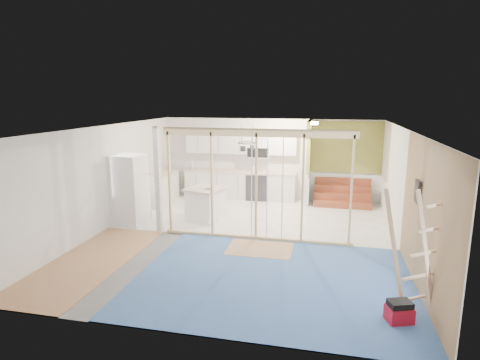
% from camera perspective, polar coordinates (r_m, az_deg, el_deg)
% --- Properties ---
extents(room, '(7.01, 8.01, 2.61)m').
position_cam_1_polar(room, '(9.19, 0.47, -0.70)').
color(room, slate).
rests_on(room, ground).
extents(floor_overlays, '(7.00, 8.00, 0.03)m').
position_cam_1_polar(floor_overlays, '(9.59, 0.97, -8.19)').
color(floor_overlays, silver).
rests_on(floor_overlays, room).
extents(stud_frame, '(4.66, 0.14, 2.60)m').
position_cam_1_polar(stud_frame, '(9.18, -1.01, 1.14)').
color(stud_frame, beige).
rests_on(stud_frame, room).
extents(base_cabinets, '(4.45, 2.24, 0.93)m').
position_cam_1_polar(base_cabinets, '(12.93, -3.39, -0.84)').
color(base_cabinets, silver).
rests_on(base_cabinets, room).
extents(upper_cabinets, '(3.60, 0.41, 0.85)m').
position_cam_1_polar(upper_cabinets, '(12.96, 0.37, 5.27)').
color(upper_cabinets, silver).
rests_on(upper_cabinets, room).
extents(green_partition, '(2.25, 1.51, 2.60)m').
position_cam_1_polar(green_partition, '(12.65, 13.09, 0.80)').
color(green_partition, olive).
rests_on(green_partition, room).
extents(pot_rack, '(0.52, 0.52, 0.72)m').
position_cam_1_polar(pot_rack, '(10.96, 0.98, 5.02)').
color(pot_rack, black).
rests_on(pot_rack, room).
extents(sheathing_panel, '(0.02, 4.00, 2.60)m').
position_cam_1_polar(sheathing_panel, '(7.24, 24.94, -5.25)').
color(sheathing_panel, '#A77E5B').
rests_on(sheathing_panel, room).
extents(electrical_panel, '(0.04, 0.30, 0.40)m').
position_cam_1_polar(electrical_panel, '(7.71, 23.88, -1.47)').
color(electrical_panel, '#323337').
rests_on(electrical_panel, room).
extents(ceiling_light, '(0.32, 0.32, 0.08)m').
position_cam_1_polar(ceiling_light, '(11.81, 10.31, 7.96)').
color(ceiling_light, '#FFEABF').
rests_on(ceiling_light, room).
extents(fridge, '(0.85, 0.83, 1.84)m').
position_cam_1_polar(fridge, '(10.74, -15.46, -1.38)').
color(fridge, white).
rests_on(fridge, room).
extents(island, '(1.13, 1.13, 0.89)m').
position_cam_1_polar(island, '(10.86, -4.93, -3.46)').
color(island, white).
rests_on(island, room).
extents(bowl, '(0.30, 0.30, 0.06)m').
position_cam_1_polar(bowl, '(10.66, -4.48, -1.11)').
color(bowl, beige).
rests_on(bowl, island).
extents(soap_bottle_a, '(0.14, 0.14, 0.31)m').
position_cam_1_polar(soap_bottle_a, '(13.30, -6.85, 2.15)').
color(soap_bottle_a, '#AFB2C3').
rests_on(soap_bottle_a, base_cabinets).
extents(soap_bottle_b, '(0.09, 0.09, 0.19)m').
position_cam_1_polar(soap_bottle_b, '(12.90, 2.04, 1.68)').
color(soap_bottle_b, silver).
rests_on(soap_bottle_b, base_cabinets).
extents(toolbox, '(0.43, 0.38, 0.34)m').
position_cam_1_polar(toolbox, '(6.65, 21.72, -17.08)').
color(toolbox, '#A90F21').
rests_on(toolbox, room).
extents(ladder, '(1.06, 0.17, 1.97)m').
position_cam_1_polar(ladder, '(6.55, 23.54, -9.53)').
color(ladder, tan).
rests_on(ladder, room).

